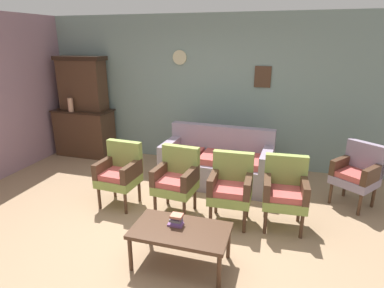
# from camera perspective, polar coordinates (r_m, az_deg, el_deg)

# --- Properties ---
(ground_plane) EXTENTS (7.68, 7.68, 0.00)m
(ground_plane) POSITION_cam_1_polar(r_m,az_deg,el_deg) (4.07, -5.75, -15.76)
(ground_plane) COLOR #997A5B
(wall_back_with_decor) EXTENTS (6.40, 0.09, 2.70)m
(wall_back_with_decor) POSITION_cam_1_polar(r_m,az_deg,el_deg) (5.96, 3.57, 9.32)
(wall_back_with_decor) COLOR gray
(wall_back_with_decor) RESTS_ON ground
(side_cabinet) EXTENTS (1.16, 0.55, 0.93)m
(side_cabinet) POSITION_cam_1_polar(r_m,az_deg,el_deg) (6.85, -18.50, 1.99)
(side_cabinet) COLOR #472D1E
(side_cabinet) RESTS_ON ground
(cabinet_upper_hutch) EXTENTS (0.99, 0.38, 1.03)m
(cabinet_upper_hutch) POSITION_cam_1_polar(r_m,az_deg,el_deg) (6.73, -18.95, 10.25)
(cabinet_upper_hutch) COLOR #472D1E
(cabinet_upper_hutch) RESTS_ON side_cabinet
(vase_on_cabinet) EXTENTS (0.10, 0.10, 0.26)m
(vase_on_cabinet) POSITION_cam_1_polar(r_m,az_deg,el_deg) (6.64, -20.82, 6.54)
(vase_on_cabinet) COLOR tan
(vase_on_cabinet) RESTS_ON side_cabinet
(floral_couch) EXTENTS (1.77, 0.86, 0.90)m
(floral_couch) POSITION_cam_1_polar(r_m,az_deg,el_deg) (5.25, 4.52, -3.55)
(floral_couch) COLOR gray
(floral_couch) RESTS_ON ground
(armchair_row_middle) EXTENTS (0.55, 0.52, 0.90)m
(armchair_row_middle) POSITION_cam_1_polar(r_m,az_deg,el_deg) (4.63, -12.71, -4.75)
(armchair_row_middle) COLOR #849947
(armchair_row_middle) RESTS_ON ground
(armchair_near_cabinet) EXTENTS (0.56, 0.53, 0.90)m
(armchair_near_cabinet) POSITION_cam_1_polar(r_m,az_deg,el_deg) (4.32, -2.77, -6.01)
(armchair_near_cabinet) COLOR #849947
(armchair_near_cabinet) RESTS_ON ground
(armchair_near_couch_end) EXTENTS (0.54, 0.51, 0.90)m
(armchair_near_couch_end) POSITION_cam_1_polar(r_m,az_deg,el_deg) (4.12, 6.94, -7.34)
(armchair_near_couch_end) COLOR #849947
(armchair_near_couch_end) RESTS_ON ground
(armchair_by_doorway) EXTENTS (0.55, 0.52, 0.90)m
(armchair_by_doorway) POSITION_cam_1_polar(r_m,az_deg,el_deg) (4.15, 16.21, -7.80)
(armchair_by_doorway) COLOR #849947
(armchair_by_doorway) RESTS_ON ground
(wingback_chair_by_fireplace) EXTENTS (0.71, 0.70, 0.90)m
(wingback_chair_by_fireplace) POSITION_cam_1_polar(r_m,az_deg,el_deg) (5.05, 27.35, -4.45)
(wingback_chair_by_fireplace) COLOR gray
(wingback_chair_by_fireplace) RESTS_ON ground
(coffee_table) EXTENTS (1.00, 0.56, 0.42)m
(coffee_table) POSITION_cam_1_polar(r_m,az_deg,el_deg) (3.41, -2.05, -15.50)
(coffee_table) COLOR #472D1E
(coffee_table) RESTS_ON ground
(book_stack_on_table) EXTENTS (0.16, 0.11, 0.13)m
(book_stack_on_table) POSITION_cam_1_polar(r_m,az_deg,el_deg) (3.41, -2.80, -13.36)
(book_stack_on_table) COLOR #74477B
(book_stack_on_table) RESTS_ON coffee_table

